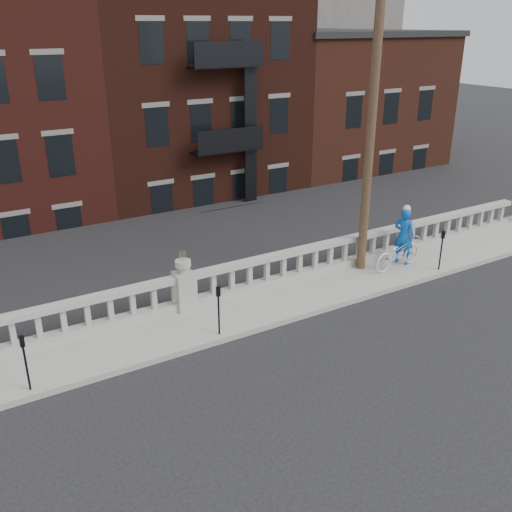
{
  "coord_description": "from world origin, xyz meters",
  "views": [
    {
      "loc": [
        -5.72,
        -9.5,
        7.7
      ],
      "look_at": [
        1.91,
        3.2,
        1.61
      ],
      "focal_mm": 40.0,
      "sensor_mm": 36.0,
      "label": 1
    }
  ],
  "objects": [
    {
      "name": "parking_meter_a",
      "position": [
        -4.57,
        2.15,
        1.0
      ],
      "size": [
        0.1,
        0.09,
        1.36
      ],
      "color": "black",
      "rests_on": "sidewalk"
    },
    {
      "name": "bicycle",
      "position": [
        7.24,
        3.0,
        0.69
      ],
      "size": [
        2.12,
        0.93,
        1.08
      ],
      "primitive_type": "imported",
      "rotation": [
        0.0,
        0.0,
        1.68
      ],
      "color": "silver",
      "rests_on": "sidewalk"
    },
    {
      "name": "planter_pedestal",
      "position": [
        0.0,
        3.95,
        0.83
      ],
      "size": [
        0.55,
        0.55,
        1.76
      ],
      "color": "gray",
      "rests_on": "sidewalk"
    },
    {
      "name": "parking_meter_b",
      "position": [
        0.16,
        2.15,
        1.0
      ],
      "size": [
        0.1,
        0.09,
        1.36
      ],
      "color": "black",
      "rests_on": "sidewalk"
    },
    {
      "name": "ground",
      "position": [
        0.0,
        0.0,
        0.0
      ],
      "size": [
        120.0,
        120.0,
        0.0
      ],
      "primitive_type": "plane",
      "color": "black",
      "rests_on": "ground"
    },
    {
      "name": "balustrade",
      "position": [
        0.0,
        3.95,
        0.64
      ],
      "size": [
        28.0,
        0.34,
        1.03
      ],
      "color": "gray",
      "rests_on": "sidewalk"
    },
    {
      "name": "sidewalk",
      "position": [
        0.0,
        3.0,
        0.07
      ],
      "size": [
        32.0,
        2.2,
        0.15
      ],
      "primitive_type": "cube",
      "color": "gray",
      "rests_on": "ground"
    },
    {
      "name": "parking_meter_c",
      "position": [
        8.31,
        2.15,
        1.0
      ],
      "size": [
        0.1,
        0.09,
        1.36
      ],
      "color": "black",
      "rests_on": "sidewalk"
    },
    {
      "name": "lower_level",
      "position": [
        0.56,
        23.04,
        2.63
      ],
      "size": [
        80.0,
        44.0,
        20.8
      ],
      "color": "#605E59",
      "rests_on": "ground"
    },
    {
      "name": "utility_pole",
      "position": [
        6.2,
        3.6,
        5.24
      ],
      "size": [
        1.6,
        0.28,
        10.0
      ],
      "color": "#422D1E",
      "rests_on": "sidewalk"
    },
    {
      "name": "cyclist",
      "position": [
        7.67,
        3.22,
        1.11
      ],
      "size": [
        0.7,
        0.83,
        1.93
      ],
      "primitive_type": "imported",
      "rotation": [
        0.0,
        0.0,
        1.97
      ],
      "color": "blue",
      "rests_on": "sidewalk"
    }
  ]
}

